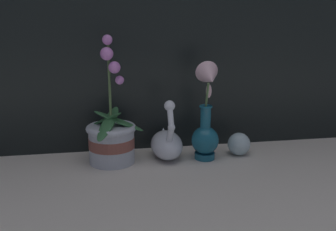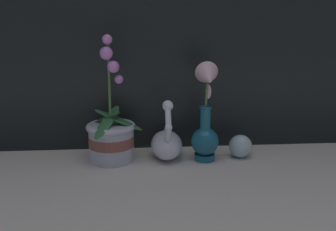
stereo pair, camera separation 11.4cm
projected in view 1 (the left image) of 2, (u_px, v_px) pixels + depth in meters
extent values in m
plane|color=beige|center=(183.00, 168.00, 1.21)|extent=(2.80, 2.80, 0.00)
cylinder|color=#B2BCCC|center=(112.00, 144.00, 1.25)|extent=(0.14, 0.14, 0.12)
cylinder|color=brown|center=(112.00, 142.00, 1.25)|extent=(0.15, 0.15, 0.03)
torus|color=#B2BCCC|center=(111.00, 128.00, 1.24)|extent=(0.16, 0.16, 0.02)
cylinder|color=#4C6B3D|center=(109.00, 84.00, 1.20)|extent=(0.01, 0.03, 0.27)
ellipsoid|color=#2D6038|center=(119.00, 121.00, 1.23)|extent=(0.16, 0.07, 0.07)
ellipsoid|color=#2D6038|center=(105.00, 120.00, 1.24)|extent=(0.13, 0.13, 0.08)
ellipsoid|color=#2D6038|center=(108.00, 123.00, 1.21)|extent=(0.10, 0.17, 0.08)
sphere|color=#C67AD1|center=(107.00, 40.00, 1.17)|extent=(0.03, 0.03, 0.03)
sphere|color=#C67AD1|center=(107.00, 54.00, 1.17)|extent=(0.04, 0.04, 0.04)
sphere|color=#C67AD1|center=(114.00, 67.00, 1.17)|extent=(0.04, 0.04, 0.04)
sphere|color=#C67AD1|center=(120.00, 80.00, 1.19)|extent=(0.03, 0.03, 0.03)
ellipsoid|color=silver|center=(167.00, 145.00, 1.29)|extent=(0.10, 0.17, 0.09)
cone|color=silver|center=(164.00, 135.00, 1.35)|extent=(0.05, 0.06, 0.07)
cylinder|color=silver|center=(170.00, 135.00, 1.21)|extent=(0.02, 0.06, 0.07)
sphere|color=silver|center=(171.00, 127.00, 1.18)|extent=(0.02, 0.02, 0.02)
cylinder|color=silver|center=(171.00, 117.00, 1.19)|extent=(0.02, 0.05, 0.07)
sphere|color=silver|center=(170.00, 106.00, 1.20)|extent=(0.03, 0.03, 0.03)
cylinder|color=#195B75|center=(205.00, 155.00, 1.29)|extent=(0.07, 0.07, 0.02)
ellipsoid|color=#195B75|center=(205.00, 140.00, 1.28)|extent=(0.09, 0.09, 0.09)
cylinder|color=#195B75|center=(206.00, 117.00, 1.26)|extent=(0.03, 0.03, 0.07)
torus|color=#195B75|center=(206.00, 107.00, 1.25)|extent=(0.04, 0.04, 0.01)
cylinder|color=#567A47|center=(207.00, 95.00, 1.23)|extent=(0.01, 0.03, 0.08)
cone|color=beige|center=(210.00, 77.00, 1.19)|extent=(0.07, 0.09, 0.09)
ellipsoid|color=beige|center=(209.00, 91.00, 1.23)|extent=(0.02, 0.02, 0.04)
sphere|color=silver|center=(239.00, 144.00, 1.32)|extent=(0.08, 0.08, 0.08)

